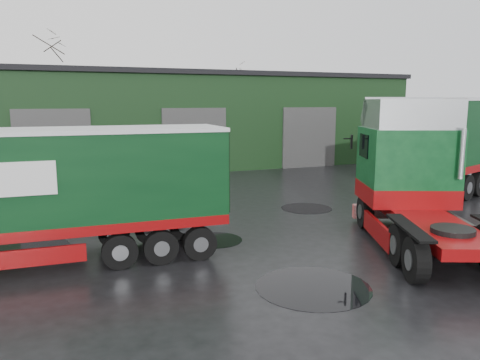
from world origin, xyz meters
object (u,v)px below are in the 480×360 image
Objects in this scene: hero_tractor at (430,176)px; tree_back_b at (226,108)px; warehouse at (170,119)px; tree_back_a at (49,97)px.

tree_back_b reaches higher than hero_tractor.
tree_back_b is at bearing 51.34° from warehouse.
hero_tractor is at bearing -100.27° from tree_back_b.
hero_tractor is 0.97× the size of tree_back_b.
hero_tractor is 34.58m from tree_back_a.
tree_back_b is at bearing 0.00° from tree_back_a.
warehouse is 23.11m from hero_tractor.
tree_back_a is (-8.00, 10.00, 1.59)m from warehouse.
hero_tractor is at bearing -84.98° from warehouse.
warehouse is at bearing 118.35° from hero_tractor.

